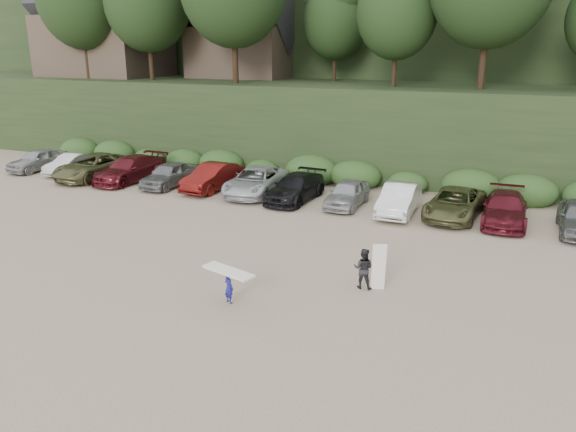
% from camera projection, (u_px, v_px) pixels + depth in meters
% --- Properties ---
extents(ground, '(120.00, 120.00, 0.00)m').
position_uv_depth(ground, '(233.00, 262.00, 23.41)').
color(ground, tan).
rests_on(ground, ground).
extents(hillside_backdrop, '(90.00, 41.50, 28.00)m').
position_uv_depth(hillside_backdrop, '(416.00, 15.00, 51.70)').
color(hillside_backdrop, black).
rests_on(hillside_backdrop, ground).
extents(parked_cars, '(39.37, 6.63, 1.63)m').
position_uv_depth(parked_cars, '(270.00, 184.00, 33.05)').
color(parked_cars, '#99989D').
rests_on(parked_cars, ground).
extents(child_surfer, '(2.13, 1.12, 1.23)m').
position_uv_depth(child_surfer, '(229.00, 281.00, 19.48)').
color(child_surfer, navy).
rests_on(child_surfer, ground).
extents(adult_surfer, '(1.24, 0.63, 1.82)m').
position_uv_depth(adult_surfer, '(365.00, 268.00, 20.67)').
color(adult_surfer, black).
rests_on(adult_surfer, ground).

